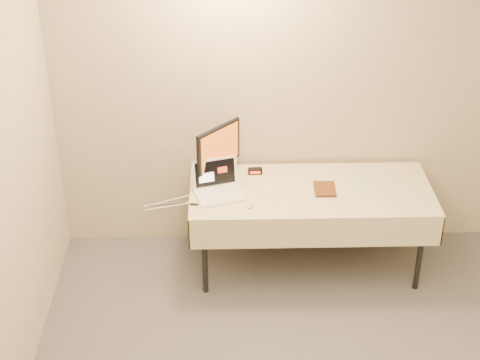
{
  "coord_description": "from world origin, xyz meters",
  "views": [
    {
      "loc": [
        -0.67,
        -2.75,
        3.65
      ],
      "look_at": [
        -0.55,
        1.99,
        0.86
      ],
      "focal_mm": 55.0,
      "sensor_mm": 36.0,
      "label": 1
    }
  ],
  "objects_px": {
    "monitor": "(219,149)",
    "laptop": "(218,186)",
    "book": "(315,178)",
    "table": "(311,196)"
  },
  "relations": [
    {
      "from": "table",
      "to": "laptop",
      "type": "xyz_separation_m",
      "value": [
        -0.71,
        -0.03,
        0.12
      ]
    },
    {
      "from": "laptop",
      "to": "monitor",
      "type": "height_order",
      "value": "monitor"
    },
    {
      "from": "table",
      "to": "monitor",
      "type": "bearing_deg",
      "value": 167.25
    },
    {
      "from": "monitor",
      "to": "table",
      "type": "bearing_deg",
      "value": -59.67
    },
    {
      "from": "table",
      "to": "monitor",
      "type": "xyz_separation_m",
      "value": [
        -0.71,
        0.16,
        0.33
      ]
    },
    {
      "from": "monitor",
      "to": "book",
      "type": "height_order",
      "value": "monitor"
    },
    {
      "from": "book",
      "to": "table",
      "type": "bearing_deg",
      "value": 145.71
    },
    {
      "from": "monitor",
      "to": "laptop",
      "type": "bearing_deg",
      "value": -139.14
    },
    {
      "from": "monitor",
      "to": "book",
      "type": "relative_size",
      "value": 2.13
    },
    {
      "from": "monitor",
      "to": "book",
      "type": "distance_m",
      "value": 0.76
    }
  ]
}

